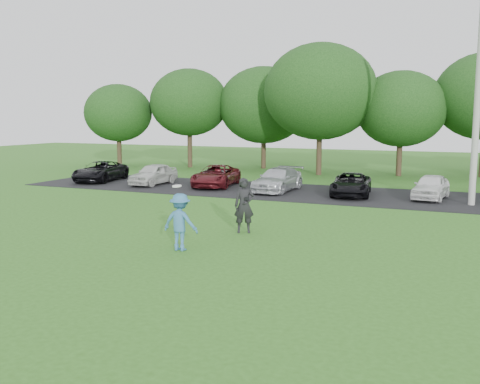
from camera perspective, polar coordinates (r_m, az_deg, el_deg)
The scene contains 7 objects.
ground at distance 15.45m, azimuth -5.13°, elevation -6.46°, with size 100.00×100.00×0.00m, color #31641C.
parking_lot at distance 27.38m, azimuth 7.83°, elevation -0.10°, with size 32.00×6.50×0.03m, color black.
utility_pole at distance 25.24m, azimuth 24.12°, elevation 10.68°, with size 0.28×0.28×10.65m, color #B0AFAA.
frisbee_player at distance 15.59m, azimuth -6.39°, elevation -3.19°, with size 1.09×0.63×1.92m.
camera_bystander at distance 17.82m, azimuth 0.45°, elevation -1.45°, with size 0.80×0.69×1.84m.
parked_cars at distance 27.25m, azimuth 7.99°, elevation 1.13°, with size 28.40×4.98×1.20m.
tree_row at distance 36.37m, azimuth 14.45°, elevation 9.45°, with size 42.39×9.85×8.64m.
Camera 1 is at (7.11, -13.16, 3.86)m, focal length 40.00 mm.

